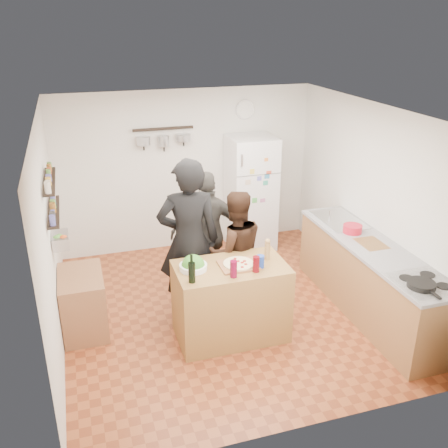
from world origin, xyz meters
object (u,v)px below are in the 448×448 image
object	(u,v)px
red_bowl	(353,229)
side_table	(83,303)
salt_canister	(260,262)
person_left	(189,241)
wine_bottle	(192,273)
prep_island	(231,301)
person_back	(208,233)
counter_run	(370,279)
salad_bowl	(193,267)
skillet	(421,285)
person_center	(235,252)
pepper_mill	(267,251)
fridge	(251,193)
wall_clock	(245,110)

from	to	relation	value
red_bowl	side_table	world-z (taller)	red_bowl
salt_canister	red_bowl	distance (m)	1.56
person_left	wine_bottle	bearing A→B (deg)	85.68
prep_island	side_table	bearing A→B (deg)	158.98
person_back	counter_run	bearing A→B (deg)	158.85
salad_bowl	red_bowl	world-z (taller)	red_bowl
counter_run	skillet	size ratio (longest dim) A/B	9.10
prep_island	person_center	size ratio (longest dim) A/B	0.79
prep_island	salt_canister	world-z (taller)	salt_canister
salt_canister	person_back	bearing A→B (deg)	102.32
person_center	counter_run	xyz separation A→B (m)	(1.59, -0.56, -0.35)
person_back	salad_bowl	bearing A→B (deg)	77.02
pepper_mill	person_center	distance (m)	0.59
wine_bottle	side_table	bearing A→B (deg)	143.12
fridge	wine_bottle	bearing A→B (deg)	-121.97
person_left	skillet	xyz separation A→B (m)	(2.06, -1.58, -0.07)
skillet	person_center	bearing A→B (deg)	133.30
prep_island	wine_bottle	distance (m)	0.79
salt_canister	person_center	size ratio (longest dim) A/B	0.09
fridge	red_bowl	bearing A→B (deg)	-69.55
fridge	side_table	distance (m)	3.21
skillet	fridge	bearing A→B (deg)	101.09
wall_clock	side_table	bearing A→B (deg)	-143.48
salt_canister	person_center	world-z (taller)	person_center
skillet	wall_clock	distance (m)	3.89
person_left	wall_clock	world-z (taller)	wall_clock
counter_run	wine_bottle	bearing A→B (deg)	-174.90
prep_island	person_center	bearing A→B (deg)	67.56
person_center	fridge	bearing A→B (deg)	-114.44
person_center	red_bowl	bearing A→B (deg)	176.12
red_bowl	fridge	size ratio (longest dim) A/B	0.13
pepper_mill	person_left	xyz separation A→B (m)	(-0.80, 0.50, 0.01)
person_center	skillet	bearing A→B (deg)	134.60
counter_run	fridge	distance (m)	2.46
salt_canister	side_table	bearing A→B (deg)	158.86
salad_bowl	person_center	xyz separation A→B (m)	(0.65, 0.50, -0.15)
counter_run	skillet	distance (m)	1.14
pepper_mill	side_table	xyz separation A→B (m)	(-2.08, 0.57, -0.65)
skillet	wall_clock	world-z (taller)	wall_clock
wine_bottle	fridge	size ratio (longest dim) A/B	0.12
prep_island	person_center	world-z (taller)	person_center
side_table	person_left	bearing A→B (deg)	-3.12
skillet	wall_clock	size ratio (longest dim) A/B	0.96
person_back	red_bowl	world-z (taller)	person_back
pepper_mill	counter_run	distance (m)	1.48
prep_island	wall_clock	distance (m)	3.29
wine_bottle	person_left	size ratio (longest dim) A/B	0.11
salad_bowl	side_table	size ratio (longest dim) A/B	0.38
wine_bottle	red_bowl	xyz separation A→B (m)	(2.26, 0.63, -0.05)
prep_island	salt_canister	bearing A→B (deg)	-21.80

